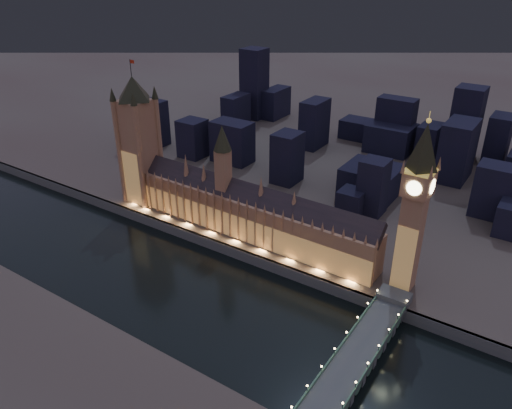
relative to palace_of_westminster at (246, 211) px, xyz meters
The scene contains 8 objects.
ground_plane 67.66m from the palace_of_westminster, 82.22° to the right, with size 2000.00×2000.00×0.00m, color black.
north_bank 458.89m from the palace_of_westminster, 88.95° to the left, with size 2000.00×960.00×8.00m, color #4A3A32.
embankment_wall 31.65m from the palace_of_westminster, 67.87° to the right, with size 2000.00×2.50×8.00m, color #475653.
palace_of_westminster is the anchor object (origin of this frame).
victoria_tower 108.30m from the palace_of_westminster, behind, with size 31.68×31.68×113.13m.
elizabeth_tower 124.13m from the palace_of_westminster, ahead, with size 18.00×18.00×110.08m.
westminster_bridge 135.71m from the palace_of_westminster, 29.07° to the right, with size 18.61×113.00×15.90m.
city_backdrop 188.63m from the palace_of_westminster, 77.73° to the left, with size 496.35×215.63×82.42m.
Camera 1 is at (171.62, -195.60, 191.91)m, focal length 35.00 mm.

